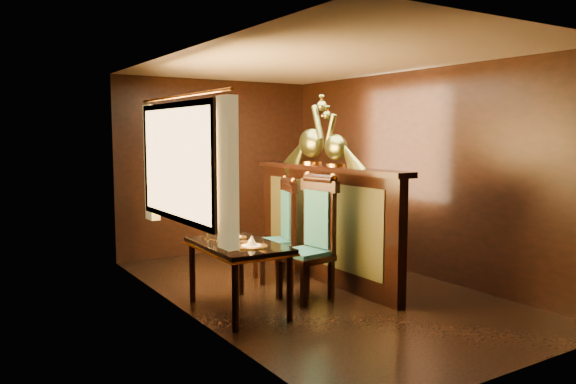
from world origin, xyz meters
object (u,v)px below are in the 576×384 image
object	(u,v)px
dining_table	(238,250)
chair_left	(314,233)
peacock_left	(336,136)
chair_right	(283,226)
peacock_right	(312,130)

from	to	relation	value
dining_table	chair_left	world-z (taller)	chair_left
chair_left	peacock_left	size ratio (longest dim) A/B	1.92
chair_right	peacock_left	size ratio (longest dim) A/B	1.78
chair_left	peacock_right	world-z (taller)	peacock_right
dining_table	chair_right	xyz separation A→B (m)	(1.01, 0.79, 0.03)
peacock_right	chair_left	bearing A→B (deg)	-123.01
dining_table	chair_right	bearing A→B (deg)	39.43
chair_left	peacock_left	xyz separation A→B (m)	(0.48, 0.27, 1.01)
chair_right	peacock_right	xyz separation A→B (m)	(0.37, -0.06, 1.13)
chair_left	peacock_right	xyz separation A→B (m)	(0.48, 0.74, 1.08)
dining_table	peacock_left	size ratio (longest dim) A/B	1.69
chair_right	dining_table	bearing A→B (deg)	-126.00
chair_left	chair_right	xyz separation A→B (m)	(0.11, 0.80, -0.05)
peacock_right	dining_table	bearing A→B (deg)	-152.02
dining_table	peacock_right	xyz separation A→B (m)	(1.38, 0.73, 1.16)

